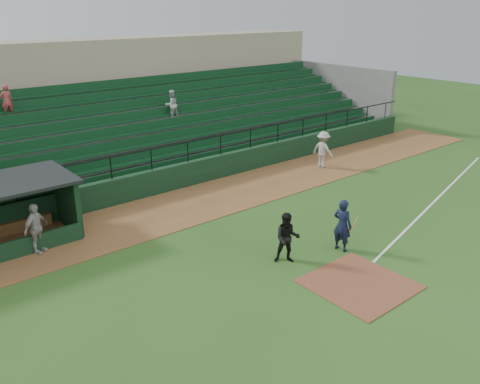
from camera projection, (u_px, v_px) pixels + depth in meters
ground at (335, 272)px, 16.51m from camera, size 90.00×90.00×0.00m
warning_track at (198, 203)px, 22.28m from camera, size 40.00×4.00×0.03m
home_plate_dirt at (359, 284)px, 15.78m from camera, size 3.00×3.00×0.03m
foul_line at (432, 204)px, 22.12m from camera, size 17.49×4.44×0.01m
stadium_structure at (110, 121)px, 27.59m from camera, size 38.00×13.08×6.40m
batter_at_plate at (342, 225)px, 17.68m from camera, size 1.08×0.78×1.96m
umpire at (287, 238)px, 16.87m from camera, size 1.11×1.09×1.81m
runner at (323, 149)px, 26.80m from camera, size 0.85×1.34×1.98m
dugout_player_a at (36, 229)px, 17.45m from camera, size 1.17×0.95×1.86m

